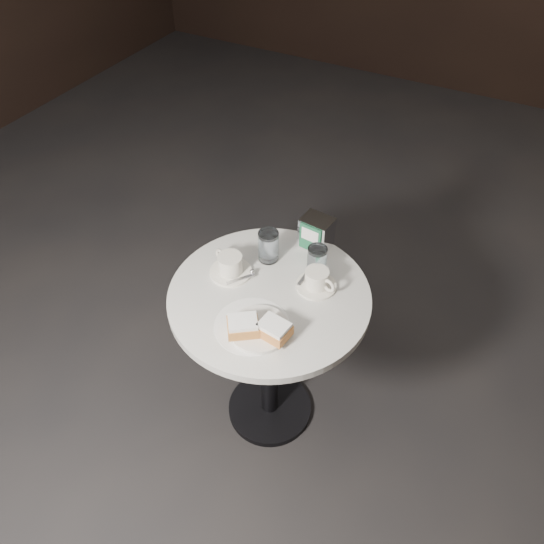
{
  "coord_description": "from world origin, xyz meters",
  "views": [
    {
      "loc": [
        0.59,
        -1.1,
        2.07
      ],
      "look_at": [
        0.0,
        0.02,
        0.83
      ],
      "focal_mm": 35.0,
      "sensor_mm": 36.0,
      "label": 1
    }
  ],
  "objects_px": {
    "beignet_plate": "(259,328)",
    "water_glass_right": "(317,261)",
    "cafe_table": "(269,330)",
    "coffee_cup_right": "(317,280)",
    "coffee_cup_left": "(230,266)",
    "napkin_dispenser": "(316,233)",
    "water_glass_left": "(268,246)"
  },
  "relations": [
    {
      "from": "cafe_table",
      "to": "coffee_cup_left",
      "type": "bearing_deg",
      "value": 171.57
    },
    {
      "from": "coffee_cup_left",
      "to": "water_glass_right",
      "type": "xyz_separation_m",
      "value": [
        0.27,
        0.15,
        0.02
      ]
    },
    {
      "from": "water_glass_right",
      "to": "coffee_cup_right",
      "type": "bearing_deg",
      "value": -64.06
    },
    {
      "from": "beignet_plate",
      "to": "water_glass_right",
      "type": "xyz_separation_m",
      "value": [
        0.04,
        0.34,
        0.03
      ]
    },
    {
      "from": "cafe_table",
      "to": "napkin_dispenser",
      "type": "height_order",
      "value": "napkin_dispenser"
    },
    {
      "from": "beignet_plate",
      "to": "water_glass_left",
      "type": "height_order",
      "value": "water_glass_left"
    },
    {
      "from": "cafe_table",
      "to": "coffee_cup_right",
      "type": "relative_size",
      "value": 4.26
    },
    {
      "from": "beignet_plate",
      "to": "coffee_cup_left",
      "type": "height_order",
      "value": "coffee_cup_left"
    },
    {
      "from": "beignet_plate",
      "to": "water_glass_right",
      "type": "height_order",
      "value": "water_glass_right"
    },
    {
      "from": "cafe_table",
      "to": "coffee_cup_left",
      "type": "height_order",
      "value": "coffee_cup_left"
    },
    {
      "from": "cafe_table",
      "to": "beignet_plate",
      "type": "xyz_separation_m",
      "value": [
        0.05,
        -0.17,
        0.22
      ]
    },
    {
      "from": "coffee_cup_left",
      "to": "water_glass_left",
      "type": "xyz_separation_m",
      "value": [
        0.08,
        0.13,
        0.02
      ]
    },
    {
      "from": "water_glass_right",
      "to": "napkin_dispenser",
      "type": "xyz_separation_m",
      "value": [
        -0.06,
        0.13,
        0.01
      ]
    },
    {
      "from": "beignet_plate",
      "to": "coffee_cup_left",
      "type": "xyz_separation_m",
      "value": [
        -0.22,
        0.2,
        0.01
      ]
    },
    {
      "from": "coffee_cup_right",
      "to": "water_glass_right",
      "type": "xyz_separation_m",
      "value": [
        -0.03,
        0.07,
        0.02
      ]
    },
    {
      "from": "coffee_cup_right",
      "to": "water_glass_left",
      "type": "distance_m",
      "value": 0.22
    },
    {
      "from": "cafe_table",
      "to": "coffee_cup_right",
      "type": "distance_m",
      "value": 0.28
    },
    {
      "from": "cafe_table",
      "to": "water_glass_left",
      "type": "relative_size",
      "value": 6.16
    },
    {
      "from": "coffee_cup_left",
      "to": "coffee_cup_right",
      "type": "bearing_deg",
      "value": 37.05
    },
    {
      "from": "coffee_cup_left",
      "to": "napkin_dispenser",
      "type": "height_order",
      "value": "napkin_dispenser"
    },
    {
      "from": "coffee_cup_left",
      "to": "napkin_dispenser",
      "type": "bearing_deg",
      "value": 74.7
    },
    {
      "from": "coffee_cup_left",
      "to": "water_glass_left",
      "type": "distance_m",
      "value": 0.16
    },
    {
      "from": "water_glass_left",
      "to": "water_glass_right",
      "type": "bearing_deg",
      "value": 5.05
    },
    {
      "from": "cafe_table",
      "to": "coffee_cup_right",
      "type": "bearing_deg",
      "value": 38.87
    },
    {
      "from": "cafe_table",
      "to": "water_glass_left",
      "type": "bearing_deg",
      "value": 119.09
    },
    {
      "from": "coffee_cup_left",
      "to": "water_glass_left",
      "type": "bearing_deg",
      "value": 79.09
    },
    {
      "from": "cafe_table",
      "to": "beignet_plate",
      "type": "distance_m",
      "value": 0.29
    },
    {
      "from": "coffee_cup_right",
      "to": "napkin_dispenser",
      "type": "height_order",
      "value": "napkin_dispenser"
    },
    {
      "from": "cafe_table",
      "to": "coffee_cup_right",
      "type": "xyz_separation_m",
      "value": [
        0.13,
        0.1,
        0.23
      ]
    },
    {
      "from": "coffee_cup_left",
      "to": "coffee_cup_right",
      "type": "distance_m",
      "value": 0.31
    },
    {
      "from": "beignet_plate",
      "to": "water_glass_right",
      "type": "distance_m",
      "value": 0.34
    },
    {
      "from": "cafe_table",
      "to": "coffee_cup_left",
      "type": "distance_m",
      "value": 0.29
    }
  ]
}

